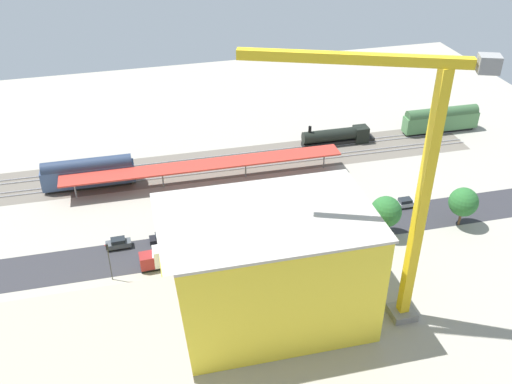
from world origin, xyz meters
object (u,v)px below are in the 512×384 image
at_px(parked_car_6, 163,238).
at_px(box_truck_0, 181,256).
at_px(construction_building, 266,269).
at_px(parked_car_4, 247,226).
at_px(parked_car_1, 365,210).
at_px(street_tree_0, 463,202).
at_px(parked_car_2, 325,212).
at_px(tower_crane, 406,175).
at_px(parked_car_3, 288,221).
at_px(parked_car_5, 201,232).
at_px(street_tree_3, 306,229).
at_px(passenger_coach, 441,119).
at_px(street_tree_4, 273,229).
at_px(freight_coach_far, 88,172).
at_px(locomotive, 339,136).
at_px(platform_canopy_near, 204,165).
at_px(street_tree_1, 354,220).
at_px(street_tree_2, 386,212).
at_px(traffic_light, 109,257).
at_px(box_truck_1, 172,256).
at_px(parked_car_0, 405,203).
at_px(parked_car_7, 118,244).

bearing_deg(parked_car_6, box_truck_0, 107.30).
bearing_deg(construction_building, parked_car_4, -95.49).
height_order(parked_car_1, street_tree_0, street_tree_0).
height_order(parked_car_2, tower_crane, tower_crane).
relative_size(parked_car_3, parked_car_5, 0.94).
bearing_deg(street_tree_3, parked_car_1, -151.34).
bearing_deg(tower_crane, parked_car_4, -60.63).
xyz_separation_m(parked_car_6, box_truck_0, (-2.10, 6.74, 0.91)).
distance_m(passenger_coach, street_tree_3, 57.75).
bearing_deg(construction_building, passenger_coach, -137.93).
distance_m(parked_car_6, street_tree_3, 24.84).
bearing_deg(street_tree_0, street_tree_4, -0.87).
bearing_deg(freight_coach_far, parked_car_3, 147.15).
bearing_deg(parked_car_6, locomotive, -147.76).
height_order(box_truck_0, street_tree_3, street_tree_3).
height_order(platform_canopy_near, box_truck_0, platform_canopy_near).
xyz_separation_m(parked_car_2, parked_car_6, (30.00, 0.60, 0.04)).
bearing_deg(parked_car_1, street_tree_1, 54.50).
xyz_separation_m(passenger_coach, street_tree_4, (50.87, 34.78, 1.73)).
bearing_deg(street_tree_2, traffic_light, 0.41).
height_order(construction_building, street_tree_1, construction_building).
bearing_deg(parked_car_6, street_tree_0, 171.19).
relative_size(parked_car_6, box_truck_1, 0.47).
relative_size(parked_car_1, street_tree_2, 0.56).
distance_m(parked_car_0, street_tree_0, 11.20).
distance_m(locomotive, parked_car_5, 45.27).
distance_m(box_truck_0, street_tree_1, 29.61).
bearing_deg(parked_car_5, parked_car_4, 178.69).
distance_m(parked_car_1, parked_car_6, 37.51).
bearing_deg(parked_car_6, parked_car_7, -2.51).
xyz_separation_m(passenger_coach, parked_car_4, (53.53, 27.15, -2.42)).
relative_size(platform_canopy_near, traffic_light, 8.03).
bearing_deg(construction_building, freight_coach_far, -59.62).
bearing_deg(box_truck_1, parked_car_2, -166.52).
xyz_separation_m(construction_building, box_truck_1, (11.84, -15.22, -6.97)).
xyz_separation_m(parked_car_7, street_tree_2, (-45.57, 7.88, 4.08)).
bearing_deg(parked_car_6, traffic_light, 40.79).
relative_size(parked_car_5, box_truck_1, 0.44).
relative_size(parked_car_0, parked_car_2, 1.00).
height_order(parked_car_4, construction_building, construction_building).
bearing_deg(box_truck_1, street_tree_0, 178.09).
height_order(parked_car_4, street_tree_0, street_tree_0).
relative_size(freight_coach_far, street_tree_1, 2.38).
bearing_deg(box_truck_0, parked_car_0, -171.62).
distance_m(parked_car_5, parked_car_7, 14.35).
bearing_deg(tower_crane, street_tree_3, -69.60).
distance_m(parked_car_3, street_tree_4, 9.80).
distance_m(passenger_coach, traffic_light, 85.21).
relative_size(parked_car_6, tower_crane, 0.12).
bearing_deg(box_truck_1, traffic_light, 8.44).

